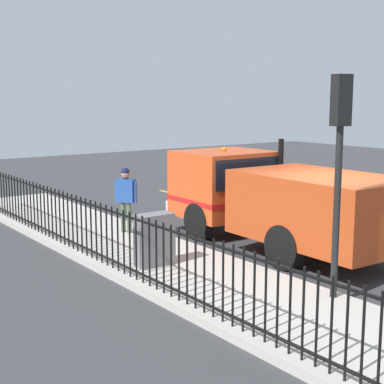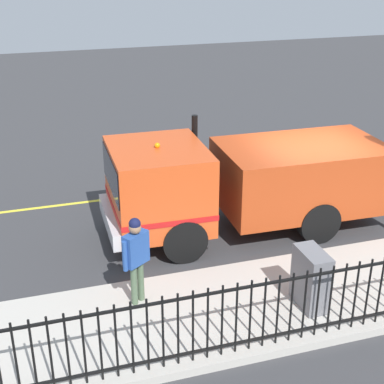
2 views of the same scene
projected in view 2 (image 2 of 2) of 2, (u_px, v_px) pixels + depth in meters
The scene contains 7 objects.
ground_plane at pixel (309, 220), 13.58m from camera, with size 52.36×52.36×0.00m, color #38383A.
sidewalk_slab at pixel (381, 281), 10.97m from camera, with size 2.74×23.80×0.15m, color #B7B2A8.
lane_marking at pixel (264, 180), 15.90m from camera, with size 0.12×21.42×0.01m, color yellow.
work_truck at pixel (234, 180), 12.59m from camera, with size 2.45×6.51×2.55m.
worker_standing at pixel (136, 252), 9.80m from camera, with size 0.44×0.53×1.69m.
utility_cabinet at pixel (311, 279), 9.91m from camera, with size 0.79×0.41×1.09m, color slate.
traffic_cone at pixel (239, 181), 15.06m from camera, with size 0.42×0.42×0.59m, color orange.
Camera 2 is at (10.77, -6.32, 6.08)m, focal length 52.44 mm.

